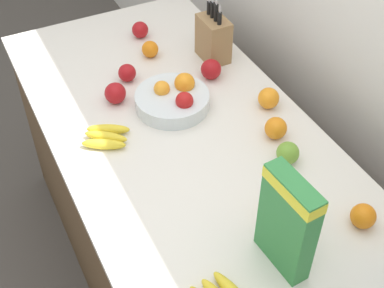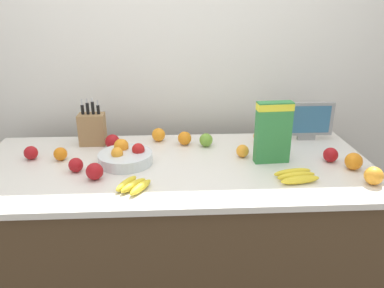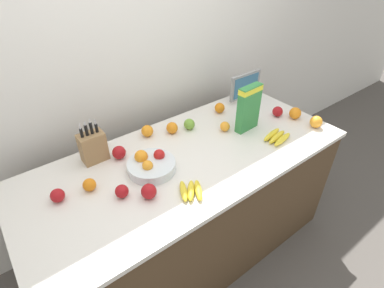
{
  "view_description": "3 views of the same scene",
  "coord_description": "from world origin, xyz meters",
  "views": [
    {
      "loc": [
        1.2,
        -0.62,
        2.21
      ],
      "look_at": [
        0.05,
        -0.04,
        1.0
      ],
      "focal_mm": 50.0,
      "sensor_mm": 36.0,
      "label": 1
    },
    {
      "loc": [
        0.0,
        -1.79,
        1.71
      ],
      "look_at": [
        0.09,
        -0.05,
        1.04
      ],
      "focal_mm": 35.0,
      "sensor_mm": 36.0,
      "label": 2
    },
    {
      "loc": [
        -0.88,
        -1.19,
        2.07
      ],
      "look_at": [
        0.04,
        0.01,
        0.98
      ],
      "focal_mm": 28.0,
      "sensor_mm": 36.0,
      "label": 3
    }
  ],
  "objects": [
    {
      "name": "orange_near_bowl",
      "position": [
        0.07,
        0.28,
        0.95
      ],
      "size": [
        0.08,
        0.08,
        0.08
      ],
      "primitive_type": "sphere",
      "color": "orange",
      "rests_on": "counter"
    },
    {
      "name": "apple_middle",
      "position": [
        -0.35,
        0.24,
        0.95
      ],
      "size": [
        0.08,
        0.08,
        0.08
      ],
      "primitive_type": "sphere",
      "color": "#A31419",
      "rests_on": "counter"
    },
    {
      "name": "apple_leftmost",
      "position": [
        -0.49,
        -0.07,
        0.95
      ],
      "size": [
        0.07,
        0.07,
        0.07
      ],
      "primitive_type": "sphere",
      "color": "#A31419",
      "rests_on": "counter"
    },
    {
      "name": "wall_back",
      "position": [
        0.0,
        0.67,
        1.3
      ],
      "size": [
        9.0,
        0.06,
        2.6
      ],
      "color": "silver",
      "rests_on": "ground_plane"
    },
    {
      "name": "orange_mid_right",
      "position": [
        0.52,
        0.3,
        0.95
      ],
      "size": [
        0.08,
        0.08,
        0.08
      ],
      "primitive_type": "sphere",
      "color": "orange",
      "rests_on": "counter"
    },
    {
      "name": "banana_bunch_left",
      "position": [
        0.58,
        -0.21,
        0.93
      ],
      "size": [
        0.21,
        0.15,
        0.04
      ],
      "rotation": [
        0.0,
        0.0,
        0.14
      ],
      "color": "yellow",
      "rests_on": "counter"
    },
    {
      "name": "orange_front_center",
      "position": [
        0.93,
        -0.28,
        0.95
      ],
      "size": [
        0.09,
        0.09,
        0.09
      ],
      "primitive_type": "sphere",
      "color": "orange",
      "rests_on": "counter"
    },
    {
      "name": "counter",
      "position": [
        0.0,
        0.0,
        0.46
      ],
      "size": [
        2.09,
        0.91,
        0.91
      ],
      "color": "#4C3823",
      "rests_on": "ground_plane"
    },
    {
      "name": "orange_back_center",
      "position": [
        0.91,
        -0.11,
        0.96
      ],
      "size": [
        0.09,
        0.09,
        0.09
      ],
      "primitive_type": "sphere",
      "color": "orange",
      "rests_on": "counter"
    },
    {
      "name": "fruit_bowl",
      "position": [
        -0.25,
        0.03,
        0.95
      ],
      "size": [
        0.28,
        0.28,
        0.11
      ],
      "color": "silver",
      "rests_on": "counter"
    },
    {
      "name": "apple_by_knife_block",
      "position": [
        0.19,
        0.25,
        0.95
      ],
      "size": [
        0.08,
        0.08,
        0.08
      ],
      "primitive_type": "sphere",
      "color": "#6B9E33",
      "rests_on": "counter"
    },
    {
      "name": "orange_by_cereal",
      "position": [
        -0.6,
        0.09,
        0.95
      ],
      "size": [
        0.07,
        0.07,
        0.07
      ],
      "primitive_type": "sphere",
      "color": "orange",
      "rests_on": "counter"
    },
    {
      "name": "small_monitor",
      "position": [
        0.82,
        0.33,
        1.04
      ],
      "size": [
        0.31,
        0.03,
        0.23
      ],
      "color": "gray",
      "rests_on": "counter"
    },
    {
      "name": "orange_front_left",
      "position": [
        -0.09,
        0.35,
        0.95
      ],
      "size": [
        0.08,
        0.08,
        0.08
      ],
      "primitive_type": "sphere",
      "color": "orange",
      "rests_on": "counter"
    },
    {
      "name": "banana_bunch_right",
      "position": [
        -0.18,
        -0.27,
        0.93
      ],
      "size": [
        0.18,
        0.2,
        0.04
      ],
      "rotation": [
        0.0,
        0.0,
        4.16
      ],
      "color": "yellow",
      "rests_on": "counter"
    },
    {
      "name": "apple_rear",
      "position": [
        0.83,
        -0.01,
        0.95
      ],
      "size": [
        0.08,
        0.08,
        0.08
      ],
      "primitive_type": "sphere",
      "color": "#A31419",
      "rests_on": "counter"
    },
    {
      "name": "apple_near_bananas",
      "position": [
        -0.38,
        -0.16,
        0.95
      ],
      "size": [
        0.08,
        0.08,
        0.08
      ],
      "primitive_type": "sphere",
      "color": "#A31419",
      "rests_on": "counter"
    },
    {
      "name": "cereal_box",
      "position": [
        0.52,
        0.01,
        1.09
      ],
      "size": [
        0.19,
        0.07,
        0.33
      ],
      "rotation": [
        0.0,
        0.0,
        0.07
      ],
      "color": "#338442",
      "rests_on": "counter"
    },
    {
      "name": "orange_front_right",
      "position": [
        0.38,
        0.08,
        0.95
      ],
      "size": [
        0.07,
        0.07,
        0.07
      ],
      "primitive_type": "sphere",
      "color": "orange",
      "rests_on": "counter"
    },
    {
      "name": "ground_plane",
      "position": [
        0.0,
        0.0,
        0.0
      ],
      "size": [
        14.0,
        14.0,
        0.0
      ],
      "primitive_type": "plane",
      "color": "#514C47"
    },
    {
      "name": "knife_block",
      "position": [
        -0.48,
        0.32,
        1.01
      ],
      "size": [
        0.15,
        0.1,
        0.28
      ],
      "color": "#937047",
      "rests_on": "counter"
    },
    {
      "name": "apple_rightmost",
      "position": [
        -0.77,
        0.11,
        0.95
      ],
      "size": [
        0.07,
        0.07,
        0.07
      ],
      "primitive_type": "sphere",
      "color": "#A31419",
      "rests_on": "counter"
    }
  ]
}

